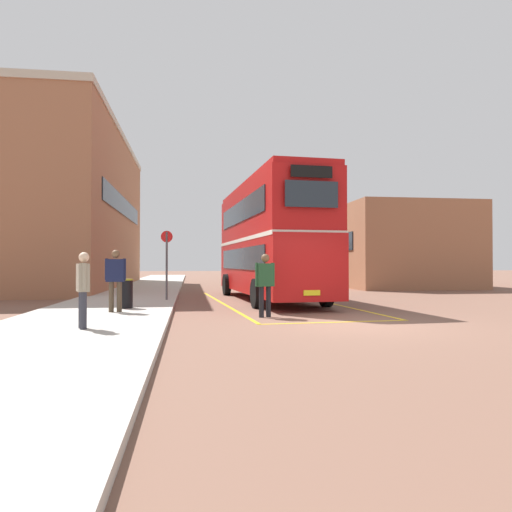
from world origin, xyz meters
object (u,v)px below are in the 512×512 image
object	(u,v)px
double_decker_bus	(269,239)
pedestrian_waiting_far	(83,285)
pedestrian_boarding	(265,280)
pedestrian_waiting_near	(115,276)
single_deck_bus	(277,262)
litter_bin	(125,293)
bus_stop_sign	(167,258)

from	to	relation	value
double_decker_bus	pedestrian_waiting_far	world-z (taller)	double_decker_bus
pedestrian_boarding	pedestrian_waiting_near	xyz separation A→B (m)	(-4.18, 0.64, 0.12)
single_deck_bus	litter_bin	size ratio (longest dim) A/B	9.39
double_decker_bus	pedestrian_boarding	bearing A→B (deg)	-100.45
double_decker_bus	pedestrian_waiting_near	xyz separation A→B (m)	(-5.30, -5.43, -1.35)
double_decker_bus	single_deck_bus	xyz separation A→B (m)	(3.17, 15.21, -0.88)
single_deck_bus	bus_stop_sign	size ratio (longest dim) A/B	3.22
pedestrian_waiting_far	litter_bin	xyz separation A→B (m)	(0.26, 4.59, -0.47)
pedestrian_waiting_far	litter_bin	distance (m)	4.62
double_decker_bus	pedestrian_boarding	xyz separation A→B (m)	(-1.12, -6.07, -1.47)
double_decker_bus	bus_stop_sign	size ratio (longest dim) A/B	4.21
double_decker_bus	pedestrian_waiting_near	bearing A→B (deg)	-134.30
single_deck_bus	pedestrian_boarding	xyz separation A→B (m)	(-4.30, -21.29, -0.60)
double_decker_bus	pedestrian_waiting_far	distance (m)	10.50
pedestrian_waiting_far	litter_bin	bearing A→B (deg)	86.81
pedestrian_waiting_far	litter_bin	world-z (taller)	pedestrian_waiting_far
single_deck_bus	litter_bin	distance (m)	21.22
pedestrian_boarding	double_decker_bus	bearing A→B (deg)	79.55
pedestrian_waiting_far	single_deck_bus	bearing A→B (deg)	70.28
double_decker_bus	pedestrian_boarding	world-z (taller)	double_decker_bus
litter_bin	single_deck_bus	bearing A→B (deg)	66.75
bus_stop_sign	double_decker_bus	bearing A→B (deg)	14.82
pedestrian_waiting_near	pedestrian_waiting_far	xyz separation A→B (m)	(-0.15, -3.43, -0.10)
single_deck_bus	pedestrian_waiting_far	xyz separation A→B (m)	(-8.63, -24.07, -0.57)
pedestrian_boarding	bus_stop_sign	bearing A→B (deg)	120.66
pedestrian_waiting_near	litter_bin	world-z (taller)	pedestrian_waiting_near
bus_stop_sign	pedestrian_waiting_far	bearing A→B (deg)	-99.99
double_decker_bus	single_deck_bus	size ratio (longest dim) A/B	1.31
single_deck_bus	litter_bin	xyz separation A→B (m)	(-8.37, -19.48, -1.05)
pedestrian_boarding	single_deck_bus	bearing A→B (deg)	78.59
pedestrian_waiting_near	pedestrian_waiting_far	bearing A→B (deg)	-92.52
single_deck_bus	bus_stop_sign	distance (m)	17.83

